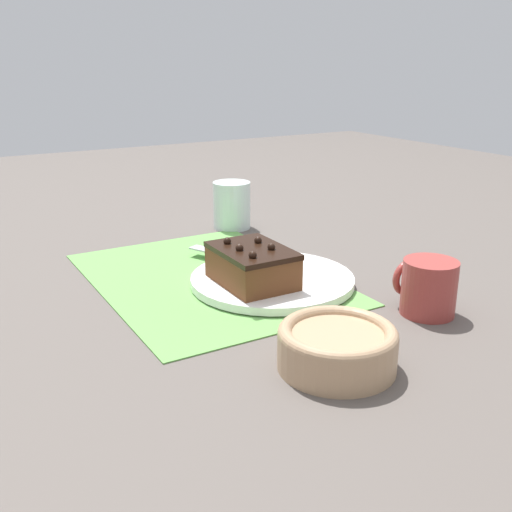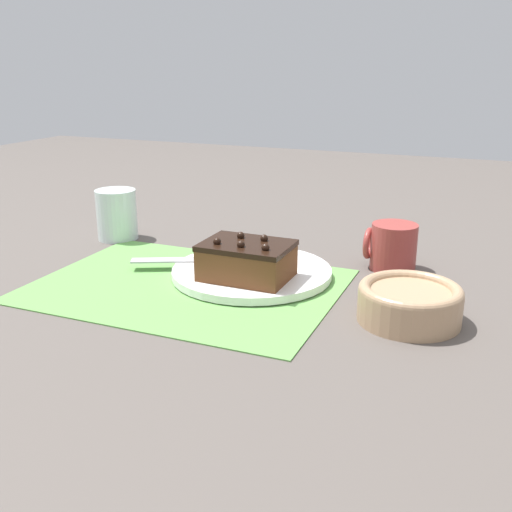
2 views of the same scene
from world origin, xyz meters
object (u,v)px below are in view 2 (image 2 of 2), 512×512
at_px(serving_knife, 220,257).
at_px(drinking_glass, 117,215).
at_px(cake_plate, 252,272).
at_px(small_bowl, 410,301).
at_px(chocolate_cake, 247,260).
at_px(coffee_mug, 392,247).

relative_size(serving_knife, drinking_glass, 2.13).
bearing_deg(serving_knife, cake_plate, -129.07).
distance_m(serving_knife, small_bowl, 0.34).
bearing_deg(drinking_glass, chocolate_cake, 156.62).
bearing_deg(drinking_glass, small_bowl, 163.32).
distance_m(drinking_glass, coffee_mug, 0.53).
height_order(drinking_glass, coffee_mug, drinking_glass).
bearing_deg(chocolate_cake, small_bowl, 173.17).
relative_size(serving_knife, coffee_mug, 2.43).
distance_m(chocolate_cake, small_bowl, 0.25).
bearing_deg(drinking_glass, coffee_mug, -177.28).
bearing_deg(small_bowl, cake_plate, -15.49).
bearing_deg(coffee_mug, small_bowl, 106.97).
height_order(cake_plate, small_bowl, small_bowl).
relative_size(cake_plate, small_bowl, 1.87).
bearing_deg(serving_knife, drinking_glass, 46.42).
relative_size(chocolate_cake, coffee_mug, 1.58).
height_order(chocolate_cake, serving_knife, chocolate_cake).
relative_size(cake_plate, drinking_glass, 2.64).
relative_size(drinking_glass, coffee_mug, 1.14).
bearing_deg(drinking_glass, cake_plate, 162.39).
xyz_separation_m(serving_knife, small_bowl, (-0.32, 0.09, 0.01)).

